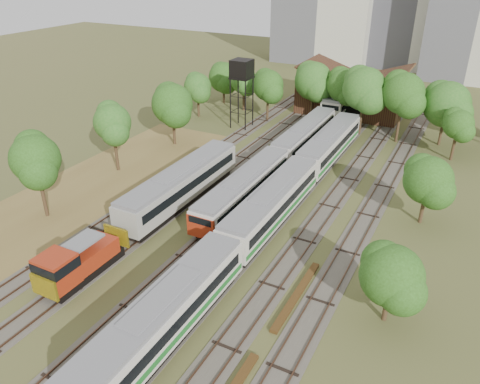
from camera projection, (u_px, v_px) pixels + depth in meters
The scene contains 14 objects.
ground at pixel (124, 348), 30.99m from camera, with size 240.00×240.00×0.00m, color #475123.
dry_grass_patch at pixel (32, 226), 44.70m from camera, with size 14.00×60.00×0.04m, color brown.
tracks at pixel (271, 192), 50.93m from camera, with size 24.60×80.00×0.19m.
railcar_red_set at pixel (278, 159), 54.63m from camera, with size 2.77×34.58×3.41m.
railcar_green_set at pixel (272, 205), 44.43m from camera, with size 2.99×52.07×3.70m.
railcar_rear at pixel (345, 99), 75.99m from camera, with size 3.09×16.07×3.83m.
shunter_locomotive at pixel (75, 264), 36.65m from camera, with size 2.59×8.10×3.39m.
old_grey_coach at pixel (181, 184), 48.13m from camera, with size 3.06×18.00×3.79m.
water_tower at pixel (242, 71), 66.41m from camera, with size 2.85×2.85×9.89m.
rail_pile_far at pixel (297, 295), 35.57m from camera, with size 0.55×8.82×0.29m, color #503517.
maintenance_shed at pixel (353, 94), 75.72m from camera, with size 16.45×11.55×7.58m.
tree_band_left at pixel (117, 124), 54.97m from camera, with size 8.82×67.24×8.49m.
tree_band_far at pixel (387, 92), 64.61m from camera, with size 46.27×10.39×10.01m.
tree_band_right at pixel (427, 191), 41.90m from camera, with size 5.13×37.10×6.80m.
Camera 1 is at (17.37, -16.63, 23.43)m, focal length 35.00 mm.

